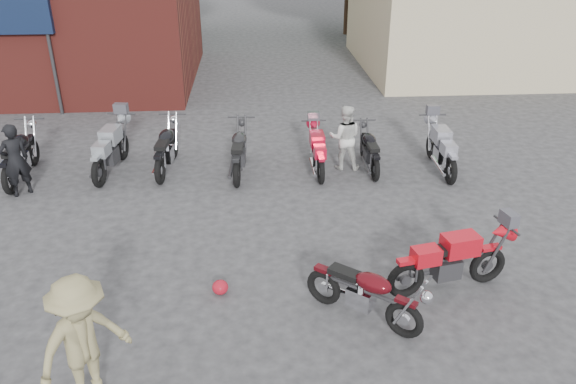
{
  "coord_description": "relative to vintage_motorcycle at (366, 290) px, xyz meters",
  "views": [
    {
      "loc": [
        -0.93,
        -6.89,
        5.45
      ],
      "look_at": [
        -0.31,
        2.27,
        0.9
      ],
      "focal_mm": 35.0,
      "sensor_mm": 36.0,
      "label": 1
    }
  ],
  "objects": [
    {
      "name": "person_tan",
      "position": [
        -3.64,
        -1.32,
        0.38
      ],
      "size": [
        1.32,
        1.32,
        1.83
      ],
      "primitive_type": "imported",
      "rotation": [
        0.0,
        0.0,
        0.78
      ],
      "color": "#8F8558",
      "rests_on": "ground"
    },
    {
      "name": "vintage_motorcycle",
      "position": [
        0.0,
        0.0,
        0.0
      ],
      "size": [
        1.83,
        1.65,
        1.08
      ],
      "primitive_type": null,
      "rotation": [
        0.0,
        0.0,
        -0.68
      ],
      "color": "#48090F",
      "rests_on": "ground"
    },
    {
      "name": "person_dark",
      "position": [
        -6.6,
        4.67,
        0.26
      ],
      "size": [
        0.69,
        0.67,
        1.6
      ],
      "primitive_type": "imported",
      "rotation": [
        0.0,
        0.0,
        3.82
      ],
      "color": "black",
      "rests_on": "ground"
    },
    {
      "name": "row_bike_4",
      "position": [
        -0.08,
        5.48,
        0.0
      ],
      "size": [
        0.63,
        1.87,
        1.08
      ],
      "primitive_type": null,
      "rotation": [
        0.0,
        0.0,
        1.58
      ],
      "color": "red",
      "rests_on": "ground"
    },
    {
      "name": "row_bike_3",
      "position": [
        -1.9,
        5.5,
        0.05
      ],
      "size": [
        0.81,
        2.09,
        1.19
      ],
      "primitive_type": null,
      "rotation": [
        0.0,
        0.0,
        1.5
      ],
      "color": "black",
      "rests_on": "ground"
    },
    {
      "name": "person_light",
      "position": [
        0.58,
        5.59,
        0.24
      ],
      "size": [
        0.84,
        0.7,
        1.55
      ],
      "primitive_type": "imported",
      "rotation": [
        0.0,
        0.0,
        2.99
      ],
      "color": "silver",
      "rests_on": "ground"
    },
    {
      "name": "row_bike_2",
      "position": [
        -3.6,
        5.79,
        0.06
      ],
      "size": [
        0.85,
        2.12,
        1.2
      ],
      "primitive_type": null,
      "rotation": [
        0.0,
        0.0,
        1.49
      ],
      "color": "black",
      "rests_on": "ground"
    },
    {
      "name": "row_bike_6",
      "position": [
        2.82,
        5.34,
        0.06
      ],
      "size": [
        0.71,
        2.07,
        1.2
      ],
      "primitive_type": null,
      "rotation": [
        0.0,
        0.0,
        1.56
      ],
      "color": "gray",
      "rests_on": "ground"
    },
    {
      "name": "helmet",
      "position": [
        -2.17,
        0.8,
        -0.42
      ],
      "size": [
        0.33,
        0.33,
        0.24
      ],
      "primitive_type": "ellipsoid",
      "rotation": [
        0.0,
        0.0,
        -0.35
      ],
      "color": "#A31120",
      "rests_on": "ground"
    },
    {
      "name": "row_bike_0",
      "position": [
        -6.85,
        5.53,
        0.08
      ],
      "size": [
        0.75,
        2.16,
        1.24
      ],
      "primitive_type": null,
      "rotation": [
        0.0,
        0.0,
        1.59
      ],
      "color": "black",
      "rests_on": "ground"
    },
    {
      "name": "brick_building",
      "position": [
        -9.65,
        14.29,
        1.46
      ],
      "size": [
        12.0,
        8.0,
        4.0
      ],
      "primitive_type": "cube",
      "color": "maroon",
      "rests_on": "ground"
    },
    {
      "name": "row_bike_1",
      "position": [
        -4.88,
        5.75,
        0.09
      ],
      "size": [
        0.98,
        2.23,
        1.25
      ],
      "primitive_type": null,
      "rotation": [
        0.0,
        0.0,
        1.44
      ],
      "color": "#92979F",
      "rests_on": "ground"
    },
    {
      "name": "row_bike_5",
      "position": [
        1.16,
        5.52,
        -0.01
      ],
      "size": [
        0.61,
        1.83,
        1.06
      ],
      "primitive_type": null,
      "rotation": [
        0.0,
        0.0,
        1.58
      ],
      "color": "black",
      "rests_on": "ground"
    },
    {
      "name": "sportbike",
      "position": [
        1.5,
        0.68,
        0.05
      ],
      "size": [
        2.12,
        1.08,
        1.17
      ],
      "primitive_type": null,
      "rotation": [
        0.0,
        0.0,
        0.21
      ],
      "color": "red",
      "rests_on": "ground"
    },
    {
      "name": "ground",
      "position": [
        -0.65,
        0.29,
        -0.54
      ],
      "size": [
        90.0,
        90.0,
        0.0
      ],
      "primitive_type": "plane",
      "color": "#2D2D30"
    },
    {
      "name": "stucco_building",
      "position": [
        7.85,
        15.29,
        1.21
      ],
      "size": [
        10.0,
        8.0,
        3.5
      ],
      "primitive_type": "cube",
      "color": "tan",
      "rests_on": "ground"
    }
  ]
}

